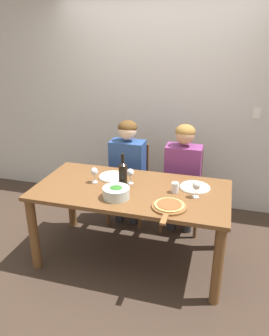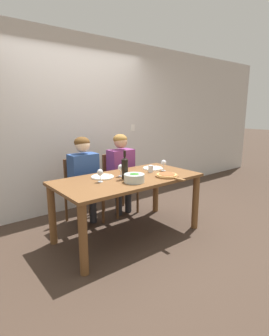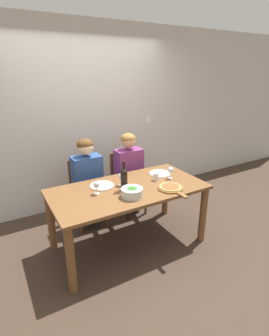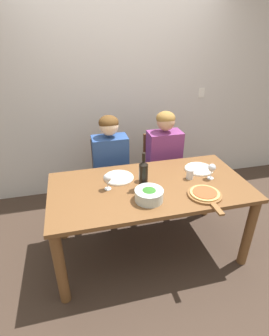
% 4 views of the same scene
% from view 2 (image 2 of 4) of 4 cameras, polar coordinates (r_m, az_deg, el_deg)
% --- Properties ---
extents(ground_plane, '(40.00, 40.00, 0.00)m').
position_cam_2_polar(ground_plane, '(3.47, -1.32, -14.33)').
color(ground_plane, '#3D2D23').
extents(back_wall, '(10.00, 0.06, 2.70)m').
position_cam_2_polar(back_wall, '(4.25, -12.54, 9.30)').
color(back_wall, silver).
rests_on(back_wall, ground).
extents(dining_table, '(1.78, 0.90, 0.76)m').
position_cam_2_polar(dining_table, '(3.23, -1.38, -4.15)').
color(dining_table, brown).
rests_on(dining_table, ground).
extents(chair_left, '(0.42, 0.42, 0.90)m').
position_cam_2_polar(chair_left, '(3.79, -11.52, -4.30)').
color(chair_left, brown).
rests_on(chair_left, ground).
extents(chair_right, '(0.42, 0.42, 0.90)m').
position_cam_2_polar(chair_right, '(4.09, -3.70, -2.79)').
color(chair_right, brown).
rests_on(chair_right, ground).
extents(person_woman, '(0.47, 0.51, 1.22)m').
position_cam_2_polar(person_woman, '(3.63, -10.90, -0.98)').
color(person_woman, '#28282D').
rests_on(person_woman, ground).
extents(person_man, '(0.47, 0.51, 1.22)m').
position_cam_2_polar(person_man, '(3.95, -2.84, 0.32)').
color(person_man, '#28282D').
rests_on(person_man, ground).
extents(wine_bottle, '(0.08, 0.08, 0.34)m').
position_cam_2_polar(wine_bottle, '(3.10, -2.13, 0.12)').
color(wine_bottle, black).
rests_on(wine_bottle, dining_table).
extents(broccoli_bowl, '(0.23, 0.23, 0.10)m').
position_cam_2_polar(broccoli_bowl, '(2.98, -0.05, -2.17)').
color(broccoli_bowl, silver).
rests_on(broccoli_bowl, dining_table).
extents(dinner_plate_left, '(0.28, 0.28, 0.02)m').
position_cam_2_polar(dinner_plate_left, '(3.21, -6.98, -1.90)').
color(dinner_plate_left, silver).
rests_on(dinner_plate_left, dining_table).
extents(dinner_plate_right, '(0.28, 0.28, 0.02)m').
position_cam_2_polar(dinner_plate_right, '(3.67, 4.01, -0.03)').
color(dinner_plate_right, silver).
rests_on(dinner_plate_right, dining_table).
extents(pizza_on_board, '(0.29, 0.43, 0.04)m').
position_cam_2_polar(pizza_on_board, '(3.25, 7.16, -1.62)').
color(pizza_on_board, brown).
rests_on(pizza_on_board, dining_table).
extents(wine_glass_left, '(0.07, 0.07, 0.15)m').
position_cam_2_polar(wine_glass_left, '(3.00, -7.50, -1.11)').
color(wine_glass_left, silver).
rests_on(wine_glass_left, dining_table).
extents(wine_glass_right, '(0.07, 0.07, 0.15)m').
position_cam_2_polar(wine_glass_right, '(3.54, 6.37, 1.03)').
color(wine_glass_right, silver).
rests_on(wine_glass_right, dining_table).
extents(wine_glass_centre, '(0.07, 0.07, 0.15)m').
position_cam_2_polar(wine_glass_centre, '(3.23, -3.02, -0.02)').
color(wine_glass_centre, silver).
rests_on(wine_glass_centre, dining_table).
extents(water_tumbler, '(0.07, 0.07, 0.09)m').
position_cam_2_polar(water_tumbler, '(3.46, 3.56, -0.17)').
color(water_tumbler, silver).
rests_on(water_tumbler, dining_table).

